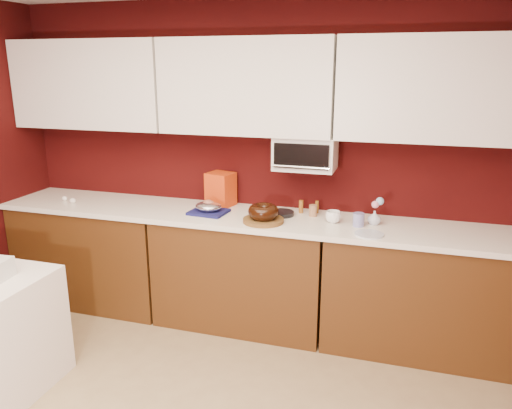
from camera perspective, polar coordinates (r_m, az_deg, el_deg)
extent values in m
cube|color=#340707|center=(4.02, -0.26, 4.84)|extent=(4.00, 0.02, 2.50)
cube|color=#49280E|center=(4.55, -17.78, -5.36)|extent=(1.31, 0.58, 0.86)
cube|color=#49280E|center=(3.98, -1.59, -7.67)|extent=(1.31, 0.58, 0.86)
cube|color=#49280E|center=(3.80, 18.11, -9.63)|extent=(1.31, 0.58, 0.86)
cube|color=white|center=(3.82, -1.64, -1.46)|extent=(4.00, 0.62, 0.04)
cube|color=white|center=(4.39, -18.26, 12.89)|extent=(1.31, 0.33, 0.70)
cube|color=white|center=(3.79, -1.03, 13.32)|extent=(1.31, 0.33, 0.70)
cube|color=white|center=(3.61, 20.03, 12.29)|extent=(1.31, 0.33, 0.70)
cube|color=white|center=(3.75, 5.69, 5.91)|extent=(0.45, 0.30, 0.25)
cube|color=black|center=(3.59, 5.18, 5.51)|extent=(0.40, 0.02, 0.18)
cylinder|color=silver|center=(3.59, 5.10, 4.29)|extent=(0.42, 0.02, 0.02)
cylinder|color=brown|center=(3.63, 0.84, -1.83)|extent=(0.34, 0.34, 0.03)
torus|color=black|center=(3.61, 0.85, -0.83)|extent=(0.26, 0.26, 0.09)
cube|color=#15164F|center=(3.86, -5.44, -0.86)|extent=(0.29, 0.26, 0.02)
ellipsoid|color=white|center=(3.85, -5.46, -0.22)|extent=(0.24, 0.21, 0.08)
ellipsoid|color=#B66D53|center=(3.85, -5.47, 0.14)|extent=(0.09, 0.08, 0.06)
cube|color=#B0190B|center=(4.04, -4.05, 1.76)|extent=(0.24, 0.22, 0.27)
cylinder|color=black|center=(3.80, 3.00, -1.01)|extent=(0.22, 0.22, 0.03)
imported|color=white|center=(3.65, 8.82, -1.27)|extent=(0.11, 0.11, 0.10)
cylinder|color=navy|center=(3.61, 11.64, -1.71)|extent=(0.11, 0.11, 0.10)
imported|color=silver|center=(3.67, 13.38, -1.37)|extent=(0.09, 0.09, 0.11)
sphere|color=pink|center=(3.64, 13.47, -0.01)|extent=(0.05, 0.05, 0.05)
sphere|color=#8BB8DF|center=(3.66, 13.98, 0.37)|extent=(0.06, 0.06, 0.06)
cylinder|color=silver|center=(3.45, 12.80, -3.33)|extent=(0.23, 0.23, 0.01)
cylinder|color=brown|center=(3.86, 5.17, -0.24)|extent=(0.04, 0.04, 0.10)
cylinder|color=#956644|center=(3.79, 6.53, -0.70)|extent=(0.08, 0.08, 0.09)
ellipsoid|color=white|center=(4.40, -20.22, 0.41)|extent=(0.07, 0.06, 0.04)
ellipsoid|color=white|center=(4.51, -21.03, 0.66)|extent=(0.05, 0.04, 0.04)
cylinder|color=brown|center=(3.87, 6.97, -0.28)|extent=(0.03, 0.03, 0.10)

